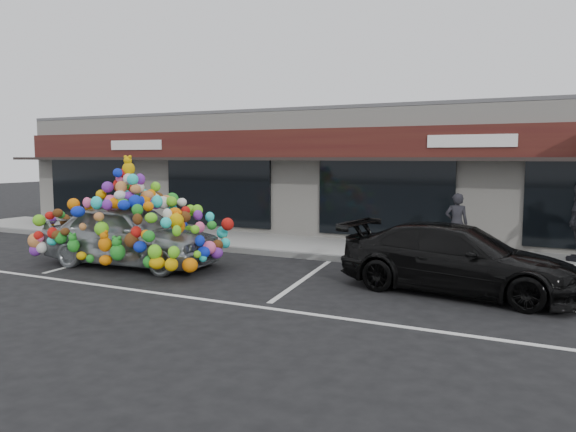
% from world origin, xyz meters
% --- Properties ---
extents(ground, '(90.00, 90.00, 0.00)m').
position_xyz_m(ground, '(0.00, 0.00, 0.00)').
color(ground, black).
rests_on(ground, ground).
extents(shop_building, '(24.00, 7.20, 4.31)m').
position_xyz_m(shop_building, '(0.00, 8.44, 2.16)').
color(shop_building, silver).
rests_on(shop_building, ground).
extents(sidewalk, '(26.00, 3.00, 0.15)m').
position_xyz_m(sidewalk, '(0.00, 4.00, 0.07)').
color(sidewalk, '#9A9A95').
rests_on(sidewalk, ground).
extents(kerb, '(26.00, 0.18, 0.16)m').
position_xyz_m(kerb, '(0.00, 2.50, 0.07)').
color(kerb, slate).
rests_on(kerb, ground).
extents(parking_stripe_left, '(0.73, 4.37, 0.01)m').
position_xyz_m(parking_stripe_left, '(-3.20, 0.20, 0.00)').
color(parking_stripe_left, silver).
rests_on(parking_stripe_left, ground).
extents(parking_stripe_mid, '(0.73, 4.37, 0.01)m').
position_xyz_m(parking_stripe_mid, '(2.80, 0.20, 0.00)').
color(parking_stripe_mid, silver).
rests_on(parking_stripe_mid, ground).
extents(parking_stripe_right, '(0.73, 4.37, 0.01)m').
position_xyz_m(parking_stripe_right, '(8.20, 0.20, 0.00)').
color(parking_stripe_right, silver).
rests_on(parking_stripe_right, ground).
extents(lane_line, '(14.00, 0.12, 0.01)m').
position_xyz_m(lane_line, '(2.00, -2.30, 0.00)').
color(lane_line, silver).
rests_on(lane_line, ground).
extents(toy_car, '(3.28, 4.97, 2.82)m').
position_xyz_m(toy_car, '(-1.72, -0.33, 0.96)').
color(toy_car, '#B0B6BB').
rests_on(toy_car, ground).
extents(black_sedan, '(2.50, 4.91, 1.36)m').
position_xyz_m(black_sedan, '(6.06, 0.45, 0.68)').
color(black_sedan, black).
rests_on(black_sedan, ground).
extents(pedestrian_a, '(0.67, 0.52, 1.61)m').
position_xyz_m(pedestrian_a, '(5.36, 4.23, 0.96)').
color(pedestrian_a, black).
rests_on(pedestrian_a, sidewalk).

